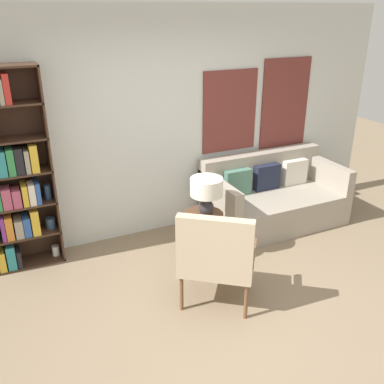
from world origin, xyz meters
name	(u,v)px	position (x,y,z in m)	size (l,w,h in m)	color
ground_plane	(238,321)	(0.00, 0.00, 0.00)	(14.00, 14.00, 0.00)	#847056
wall_back	(158,125)	(0.05, 2.03, 1.35)	(6.40, 0.08, 2.70)	silver
bookshelf	(11,176)	(-1.66, 1.84, 1.05)	(0.71, 0.30, 2.15)	#422B1E
armchair	(216,254)	(-0.08, 0.29, 0.57)	(0.89, 0.86, 1.00)	brown
couch	(271,198)	(1.43, 1.56, 0.33)	(1.78, 0.93, 0.88)	#9E9384
side_table	(203,220)	(0.20, 1.12, 0.48)	(0.45, 0.45, 0.56)	brown
table_lamp	(206,190)	(0.21, 1.08, 0.85)	(0.35, 0.35, 0.43)	#2D2D33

